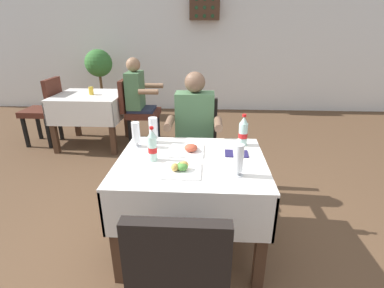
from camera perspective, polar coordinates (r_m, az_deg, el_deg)
The scene contains 21 objects.
ground_plane at distance 2.36m, azimuth 1.17°, elevation -21.24°, with size 11.00×11.00×0.00m, color brown.
back_wall at distance 6.05m, azimuth 2.84°, elevation 20.33°, with size 11.00×0.12×2.86m, color white.
main_dining_table at distance 2.11m, azimuth -0.15°, elevation -7.49°, with size 1.05×0.88×0.75m.
chair_far_diner_seat at distance 2.87m, azimuth 0.79°, elevation 0.34°, with size 0.44×0.50×0.97m.
chair_near_camera_side at distance 1.47m, azimuth -2.17°, elevation -24.46°, with size 0.44×0.50×0.97m.
seated_diner_far at distance 2.71m, azimuth 0.49°, elevation 2.57°, with size 0.50×0.46×1.26m.
plate_near_camera at distance 1.86m, azimuth -2.09°, elevation -4.92°, with size 0.24×0.24×0.07m.
plate_far_diner at distance 2.15m, azimuth -0.65°, elevation -1.04°, with size 0.25×0.25×0.07m.
beer_glass_left at distance 2.26m, azimuth -11.11°, elevation 1.92°, with size 0.07×0.07×0.20m.
beer_glass_middle at distance 1.80m, azimuth 9.29°, elevation -3.24°, with size 0.07×0.07×0.21m.
beer_glass_right at distance 2.32m, azimuth -7.73°, elevation 2.95°, with size 0.07×0.07×0.21m.
cola_bottle_primary at distance 2.00m, azimuth -7.90°, elevation -0.38°, with size 0.06×0.06×0.25m.
cola_bottle_secondary at distance 2.28m, azimuth 10.18°, elevation 2.39°, with size 0.07×0.07×0.26m.
napkin_cutlery_set at distance 2.14m, azimuth 8.87°, elevation -1.88°, with size 0.17×0.19×0.01m.
background_dining_table at distance 4.37m, azimuth -19.59°, elevation 6.91°, with size 0.93×0.82×0.75m.
background_chair_left at distance 4.67m, azimuth -27.27°, elevation 6.51°, with size 0.50×0.44×0.97m.
background_chair_right at distance 4.17m, azimuth -10.92°, elevation 6.92°, with size 0.50×0.44×0.97m.
background_patron at distance 4.12m, azimuth -10.41°, elevation 9.04°, with size 0.46×0.50×1.26m.
background_table_tumbler at distance 4.29m, azimuth -19.50°, elevation 9.99°, with size 0.06×0.06×0.11m, color gold.
potted_plant_corner at distance 5.82m, azimuth -17.91°, elevation 13.09°, with size 0.50×0.50×1.26m.
wall_bottle_rack at distance 5.89m, azimuth 2.54°, elevation 25.50°, with size 0.56×0.21×0.42m.
Camera 1 is at (0.05, -1.71, 1.62)m, focal length 26.72 mm.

